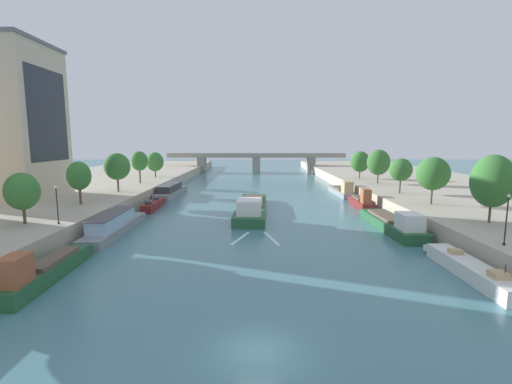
{
  "coord_description": "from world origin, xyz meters",
  "views": [
    {
      "loc": [
        -0.1,
        -17.99,
        11.34
      ],
      "look_at": [
        0.0,
        46.08,
        2.12
      ],
      "focal_mm": 25.17,
      "sensor_mm": 36.0,
      "label": 1
    }
  ],
  "objects_px": {
    "moored_boat_left_second": "(153,205)",
    "tree_left_past_mid": "(154,162)",
    "moored_boat_right_midway": "(360,202)",
    "tree_right_third": "(359,162)",
    "tree_left_third": "(139,161)",
    "barge_midriver": "(251,207)",
    "lamppost_left_bank": "(56,203)",
    "lamppost_right_bank": "(506,217)",
    "moored_boat_left_upstream": "(114,225)",
    "tree_left_second": "(78,176)",
    "moored_boat_left_midway": "(44,270)",
    "moored_boat_left_end": "(170,191)",
    "tree_right_past_mid": "(432,174)",
    "tree_right_second": "(400,170)",
    "tree_left_nearest": "(116,167)",
    "tree_left_far": "(21,191)",
    "tree_right_end_of_row": "(492,181)",
    "moored_boat_right_far": "(341,191)",
    "bridge_far": "(256,160)",
    "moored_boat_right_upstream": "(469,269)",
    "tree_right_midway": "(378,162)",
    "moored_boat_right_gap_after": "(392,223)"
  },
  "relations": [
    {
      "from": "moored_boat_right_far",
      "to": "tree_right_midway",
      "type": "distance_m",
      "value": 9.38
    },
    {
      "from": "lamppost_left_bank",
      "to": "lamppost_right_bank",
      "type": "xyz_separation_m",
      "value": [
        42.34,
        -7.9,
        0.15
      ]
    },
    {
      "from": "tree_left_far",
      "to": "tree_right_end_of_row",
      "type": "xyz_separation_m",
      "value": [
        50.18,
        0.51,
        1.04
      ]
    },
    {
      "from": "tree_left_second",
      "to": "tree_right_midway",
      "type": "relative_size",
      "value": 0.85
    },
    {
      "from": "tree_left_second",
      "to": "tree_right_third",
      "type": "distance_m",
      "value": 60.11
    },
    {
      "from": "moored_boat_right_midway",
      "to": "tree_left_past_mid",
      "type": "distance_m",
      "value": 50.82
    },
    {
      "from": "tree_right_midway",
      "to": "lamppost_left_bank",
      "type": "xyz_separation_m",
      "value": [
        -46.4,
        -36.33,
        -2.14
      ]
    },
    {
      "from": "moored_boat_right_upstream",
      "to": "tree_right_end_of_row",
      "type": "distance_m",
      "value": 13.47
    },
    {
      "from": "moored_boat_right_upstream",
      "to": "tree_right_midway",
      "type": "xyz_separation_m",
      "value": [
        7.26,
        45.03,
        6.23
      ]
    },
    {
      "from": "moored_boat_left_second",
      "to": "moored_boat_right_midway",
      "type": "relative_size",
      "value": 0.93
    },
    {
      "from": "moored_boat_left_upstream",
      "to": "moored_boat_left_second",
      "type": "distance_m",
      "value": 15.98
    },
    {
      "from": "moored_boat_right_far",
      "to": "moored_boat_left_midway",
      "type": "bearing_deg",
      "value": -127.04
    },
    {
      "from": "tree_left_third",
      "to": "bridge_far",
      "type": "bearing_deg",
      "value": 65.77
    },
    {
      "from": "tree_left_nearest",
      "to": "tree_left_far",
      "type": "bearing_deg",
      "value": -91.57
    },
    {
      "from": "barge_midriver",
      "to": "tree_left_third",
      "type": "distance_m",
      "value": 31.31
    },
    {
      "from": "lamppost_right_bank",
      "to": "moored_boat_left_second",
      "type": "bearing_deg",
      "value": 142.52
    },
    {
      "from": "tree_left_nearest",
      "to": "moored_boat_right_gap_after",
      "type": "bearing_deg",
      "value": -23.15
    },
    {
      "from": "moored_boat_left_upstream",
      "to": "tree_left_second",
      "type": "height_order",
      "value": "tree_left_second"
    },
    {
      "from": "tree_right_second",
      "to": "lamppost_left_bank",
      "type": "distance_m",
      "value": 50.85
    },
    {
      "from": "tree_left_far",
      "to": "tree_left_third",
      "type": "xyz_separation_m",
      "value": [
        0.51,
        37.14,
        1.11
      ]
    },
    {
      "from": "moored_boat_left_upstream",
      "to": "moored_boat_right_far",
      "type": "relative_size",
      "value": 1.19
    },
    {
      "from": "barge_midriver",
      "to": "tree_left_past_mid",
      "type": "relative_size",
      "value": 3.8
    },
    {
      "from": "tree_left_nearest",
      "to": "lamppost_right_bank",
      "type": "distance_m",
      "value": 55.86
    },
    {
      "from": "moored_boat_right_midway",
      "to": "moored_boat_right_gap_after",
      "type": "bearing_deg",
      "value": -91.61
    },
    {
      "from": "moored_boat_left_end",
      "to": "tree_right_past_mid",
      "type": "xyz_separation_m",
      "value": [
        42.2,
        -23.39,
        5.69
      ]
    },
    {
      "from": "tree_right_second",
      "to": "moored_boat_left_second",
      "type": "bearing_deg",
      "value": -178.48
    },
    {
      "from": "moored_boat_left_second",
      "to": "tree_left_past_mid",
      "type": "bearing_deg",
      "value": 104.76
    },
    {
      "from": "tree_left_third",
      "to": "tree_right_end_of_row",
      "type": "height_order",
      "value": "tree_right_end_of_row"
    },
    {
      "from": "tree_right_end_of_row",
      "to": "tree_right_second",
      "type": "xyz_separation_m",
      "value": [
        -1.0,
        22.0,
        -0.56
      ]
    },
    {
      "from": "tree_right_third",
      "to": "tree_left_third",
      "type": "bearing_deg",
      "value": -168.94
    },
    {
      "from": "tree_right_end_of_row",
      "to": "tree_left_third",
      "type": "bearing_deg",
      "value": 143.59
    },
    {
      "from": "tree_left_nearest",
      "to": "tree_right_third",
      "type": "relative_size",
      "value": 1.05
    },
    {
      "from": "moored_boat_left_second",
      "to": "tree_left_second",
      "type": "relative_size",
      "value": 1.67
    },
    {
      "from": "tree_left_third",
      "to": "lamppost_right_bank",
      "type": "xyz_separation_m",
      "value": [
        45.49,
        -45.12,
        -2.2
      ]
    },
    {
      "from": "tree_left_past_mid",
      "to": "moored_boat_left_midway",
      "type": "bearing_deg",
      "value": -82.76
    },
    {
      "from": "tree_right_second",
      "to": "lamppost_left_bank",
      "type": "xyz_separation_m",
      "value": [
        -45.53,
        -22.59,
        -1.73
      ]
    },
    {
      "from": "barge_midriver",
      "to": "bridge_far",
      "type": "bearing_deg",
      "value": 89.39
    },
    {
      "from": "tree_left_past_mid",
      "to": "bridge_far",
      "type": "xyz_separation_m",
      "value": [
        24.75,
        41.49,
        -1.83
      ]
    },
    {
      "from": "barge_midriver",
      "to": "moored_boat_left_midway",
      "type": "bearing_deg",
      "value": -120.73
    },
    {
      "from": "lamppost_left_bank",
      "to": "lamppost_right_bank",
      "type": "relative_size",
      "value": 0.93
    },
    {
      "from": "barge_midriver",
      "to": "tree_left_third",
      "type": "relative_size",
      "value": 3.45
    },
    {
      "from": "tree_left_nearest",
      "to": "bridge_far",
      "type": "height_order",
      "value": "tree_left_nearest"
    },
    {
      "from": "barge_midriver",
      "to": "lamppost_left_bank",
      "type": "distance_m",
      "value": 27.26
    },
    {
      "from": "lamppost_left_bank",
      "to": "lamppost_right_bank",
      "type": "distance_m",
      "value": 43.07
    },
    {
      "from": "moored_boat_left_second",
      "to": "tree_left_far",
      "type": "height_order",
      "value": "tree_left_far"
    },
    {
      "from": "moored_boat_left_end",
      "to": "tree_left_second",
      "type": "height_order",
      "value": "tree_left_second"
    },
    {
      "from": "moored_boat_left_second",
      "to": "tree_left_past_mid",
      "type": "relative_size",
      "value": 1.66
    },
    {
      "from": "tree_left_nearest",
      "to": "lamppost_right_bank",
      "type": "bearing_deg",
      "value": -35.72
    },
    {
      "from": "moored_boat_left_second",
      "to": "moored_boat_right_far",
      "type": "distance_m",
      "value": 38.16
    },
    {
      "from": "moored_boat_left_midway",
      "to": "tree_left_nearest",
      "type": "height_order",
      "value": "tree_left_nearest"
    }
  ]
}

